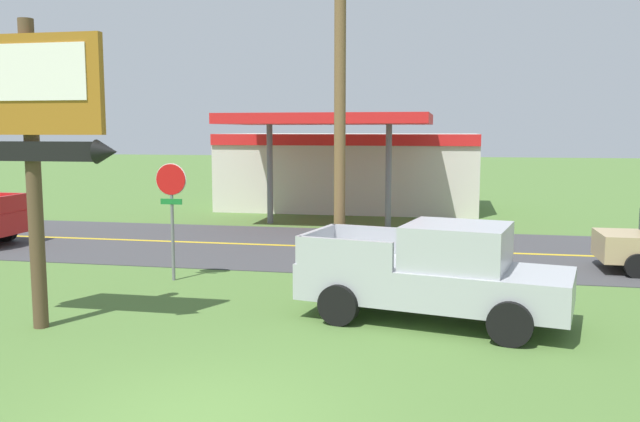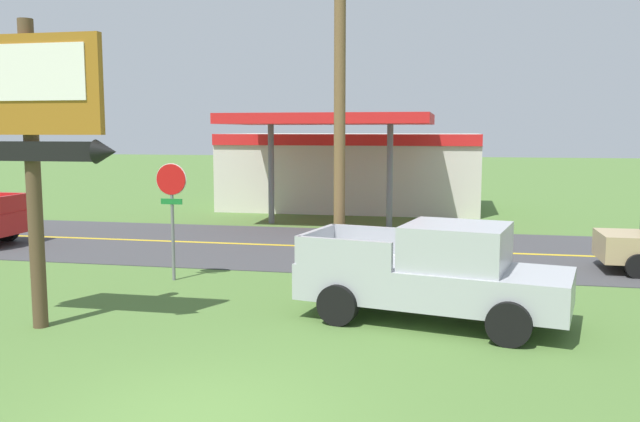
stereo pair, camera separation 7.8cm
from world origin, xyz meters
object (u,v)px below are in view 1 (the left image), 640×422
object	(u,v)px
stop_sign	(172,200)
pickup_silver_parked_on_lawn	(437,273)
utility_pole	(340,103)
motel_sign	(30,118)
gas_station	(350,169)

from	to	relation	value
stop_sign	pickup_silver_parked_on_lawn	xyz separation A→B (m)	(6.58, -2.37, -1.06)
stop_sign	utility_pole	bearing A→B (deg)	-6.65
stop_sign	pickup_silver_parked_on_lawn	size ratio (longest dim) A/B	0.54
motel_sign	utility_pole	bearing A→B (deg)	37.51
motel_sign	gas_station	world-z (taller)	motel_sign
gas_station	stop_sign	bearing A→B (deg)	-96.95
motel_sign	stop_sign	xyz separation A→B (m)	(0.76, 4.41, -1.95)
gas_station	utility_pole	bearing A→B (deg)	-82.00
motel_sign	pickup_silver_parked_on_lawn	xyz separation A→B (m)	(7.34, 2.04, -3.01)
utility_pole	pickup_silver_parked_on_lawn	bearing A→B (deg)	-39.54
utility_pole	gas_station	size ratio (longest dim) A/B	0.68
stop_sign	gas_station	world-z (taller)	gas_station
motel_sign	pickup_silver_parked_on_lawn	size ratio (longest dim) A/B	1.05
motel_sign	utility_pole	size ratio (longest dim) A/B	0.71
motel_sign	gas_station	size ratio (longest dim) A/B	0.48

